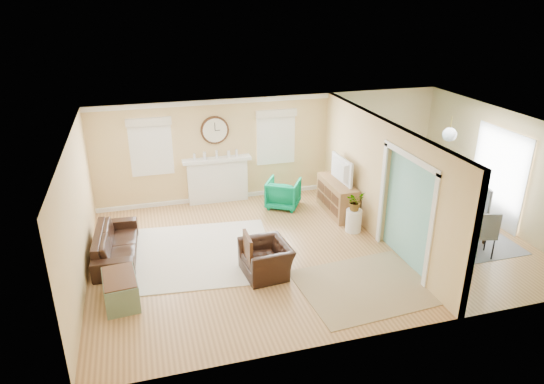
# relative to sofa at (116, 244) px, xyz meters

# --- Properties ---
(floor) EXTENTS (9.00, 9.00, 0.00)m
(floor) POSITION_rel_sofa_xyz_m (3.97, -0.64, -0.29)
(floor) COLOR olive
(floor) RESTS_ON ground
(wall_back) EXTENTS (9.00, 0.02, 2.60)m
(wall_back) POSITION_rel_sofa_xyz_m (3.97, 2.36, 1.01)
(wall_back) COLOR tan
(wall_back) RESTS_ON ground
(wall_front) EXTENTS (9.00, 0.02, 2.60)m
(wall_front) POSITION_rel_sofa_xyz_m (3.97, -3.64, 1.01)
(wall_front) COLOR tan
(wall_front) RESTS_ON ground
(wall_left) EXTENTS (0.02, 6.00, 2.60)m
(wall_left) POSITION_rel_sofa_xyz_m (-0.53, -0.64, 1.01)
(wall_left) COLOR tan
(wall_left) RESTS_ON ground
(wall_right) EXTENTS (0.02, 6.00, 2.60)m
(wall_right) POSITION_rel_sofa_xyz_m (8.47, -0.64, 1.01)
(wall_right) COLOR tan
(wall_right) RESTS_ON ground
(ceiling) EXTENTS (9.00, 6.00, 0.02)m
(ceiling) POSITION_rel_sofa_xyz_m (3.97, -0.64, 2.31)
(ceiling) COLOR white
(ceiling) RESTS_ON wall_back
(partition) EXTENTS (0.17, 6.00, 2.60)m
(partition) POSITION_rel_sofa_xyz_m (5.48, -0.36, 1.07)
(partition) COLOR tan
(partition) RESTS_ON ground
(fireplace) EXTENTS (1.70, 0.30, 1.17)m
(fireplace) POSITION_rel_sofa_xyz_m (2.47, 2.24, 0.31)
(fireplace) COLOR white
(fireplace) RESTS_ON ground
(wall_clock) EXTENTS (0.70, 0.07, 0.70)m
(wall_clock) POSITION_rel_sofa_xyz_m (2.47, 2.32, 1.56)
(wall_clock) COLOR #4C2E19
(wall_clock) RESTS_ON wall_back
(window_left) EXTENTS (1.05, 0.13, 1.42)m
(window_left) POSITION_rel_sofa_xyz_m (0.92, 2.31, 1.37)
(window_left) COLOR white
(window_left) RESTS_ON wall_back
(window_right) EXTENTS (1.05, 0.13, 1.42)m
(window_right) POSITION_rel_sofa_xyz_m (4.02, 2.31, 1.37)
(window_right) COLOR white
(window_right) RESTS_ON wall_back
(french_doors) EXTENTS (0.06, 1.70, 2.20)m
(french_doors) POSITION_rel_sofa_xyz_m (8.42, -0.64, 0.81)
(french_doors) COLOR white
(french_doors) RESTS_ON ground
(pendant) EXTENTS (0.30, 0.30, 0.55)m
(pendant) POSITION_rel_sofa_xyz_m (6.97, -0.64, 1.91)
(pendant) COLOR gold
(pendant) RESTS_ON ceiling
(rug_cream) EXTENTS (3.35, 2.98, 0.02)m
(rug_cream) POSITION_rel_sofa_xyz_m (1.55, -0.34, -0.28)
(rug_cream) COLOR beige
(rug_cream) RESTS_ON floor
(rug_jute) EXTENTS (2.47, 2.08, 0.01)m
(rug_jute) POSITION_rel_sofa_xyz_m (4.37, -2.37, -0.29)
(rug_jute) COLOR tan
(rug_jute) RESTS_ON floor
(rug_grey) EXTENTS (2.18, 2.72, 0.01)m
(rug_grey) POSITION_rel_sofa_xyz_m (7.09, -0.88, -0.29)
(rug_grey) COLOR slate
(rug_grey) RESTS_ON floor
(sofa) EXTENTS (0.89, 2.04, 0.58)m
(sofa) POSITION_rel_sofa_xyz_m (0.00, 0.00, 0.00)
(sofa) COLOR black
(sofa) RESTS_ON floor
(eames_chair) EXTENTS (0.92, 1.03, 0.62)m
(eames_chair) POSITION_rel_sofa_xyz_m (2.74, -1.44, 0.02)
(eames_chair) COLOR black
(eames_chair) RESTS_ON floor
(green_chair) EXTENTS (1.05, 1.06, 0.71)m
(green_chair) POSITION_rel_sofa_xyz_m (3.97, 1.45, 0.06)
(green_chair) COLOR #007249
(green_chair) RESTS_ON floor
(trunk) EXTENTS (0.63, 0.94, 0.52)m
(trunk) POSITION_rel_sofa_xyz_m (0.10, -1.65, -0.03)
(trunk) COLOR gray
(trunk) RESTS_ON floor
(credenza) EXTENTS (0.50, 1.47, 0.80)m
(credenza) POSITION_rel_sofa_xyz_m (5.11, 0.77, 0.11)
(credenza) COLOR olive
(credenza) RESTS_ON floor
(tv) EXTENTS (0.17, 1.05, 0.60)m
(tv) POSITION_rel_sofa_xyz_m (5.09, 0.77, 0.81)
(tv) COLOR black
(tv) RESTS_ON credenza
(garden_stool) EXTENTS (0.35, 0.35, 0.52)m
(garden_stool) POSITION_rel_sofa_xyz_m (5.09, -0.26, -0.03)
(garden_stool) COLOR white
(garden_stool) RESTS_ON floor
(potted_plant) EXTENTS (0.48, 0.45, 0.43)m
(potted_plant) POSITION_rel_sofa_xyz_m (5.09, -0.26, 0.44)
(potted_plant) COLOR #337F33
(potted_plant) RESTS_ON garden_stool
(dining_table) EXTENTS (1.08, 1.73, 0.58)m
(dining_table) POSITION_rel_sofa_xyz_m (7.09, -0.88, -0.00)
(dining_table) COLOR #4C2E19
(dining_table) RESTS_ON floor
(dining_chair_n) EXTENTS (0.44, 0.44, 0.96)m
(dining_chair_n) POSITION_rel_sofa_xyz_m (7.10, 0.31, 0.27)
(dining_chair_n) COLOR slate
(dining_chair_n) RESTS_ON floor
(dining_chair_s) EXTENTS (0.55, 0.55, 1.01)m
(dining_chair_s) POSITION_rel_sofa_xyz_m (7.10, -1.95, 0.30)
(dining_chair_s) COLOR slate
(dining_chair_s) RESTS_ON floor
(dining_chair_w) EXTENTS (0.55, 0.55, 1.00)m
(dining_chair_w) POSITION_rel_sofa_xyz_m (6.34, -0.86, 0.29)
(dining_chair_w) COLOR white
(dining_chair_w) RESTS_ON floor
(dining_chair_e) EXTENTS (0.53, 0.53, 0.99)m
(dining_chair_e) POSITION_rel_sofa_xyz_m (7.76, -0.88, 0.29)
(dining_chair_e) COLOR slate
(dining_chair_e) RESTS_ON floor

